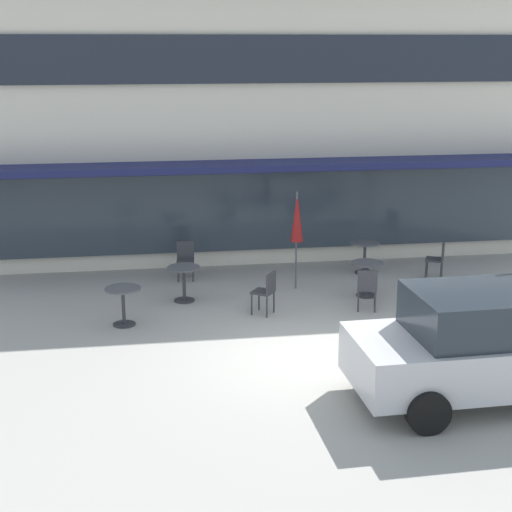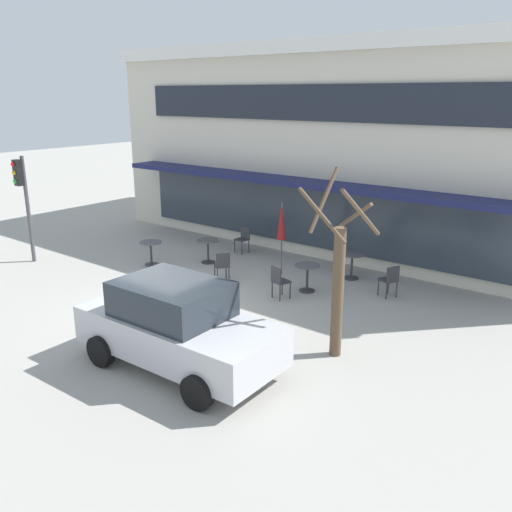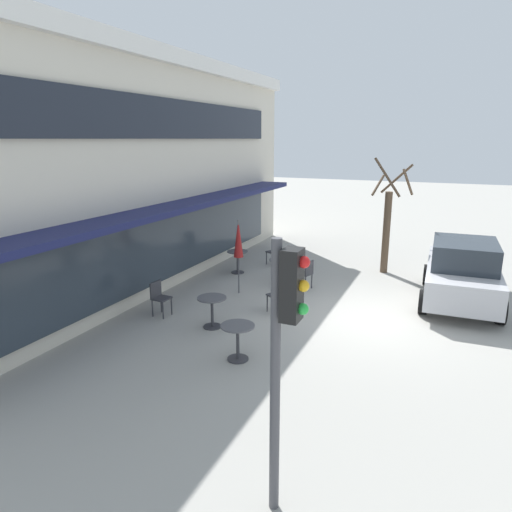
% 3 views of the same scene
% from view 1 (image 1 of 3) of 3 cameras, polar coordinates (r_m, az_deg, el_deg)
% --- Properties ---
extents(ground_plane, '(80.00, 80.00, 0.00)m').
position_cam_1_polar(ground_plane, '(13.96, 3.92, -7.28)').
color(ground_plane, '#9E9B93').
extents(building_facade, '(17.29, 9.10, 6.90)m').
position_cam_1_polar(building_facade, '(22.79, -1.44, 10.52)').
color(building_facade, beige).
rests_on(building_facade, ground).
extents(cafe_table_near_wall, '(0.70, 0.70, 0.76)m').
position_cam_1_polar(cafe_table_near_wall, '(18.82, 7.92, 0.27)').
color(cafe_table_near_wall, '#333338').
rests_on(cafe_table_near_wall, ground).
extents(cafe_table_streetside, '(0.70, 0.70, 0.76)m').
position_cam_1_polar(cafe_table_streetside, '(16.69, -5.27, -1.60)').
color(cafe_table_streetside, '#333338').
rests_on(cafe_table_streetside, ground).
extents(cafe_table_by_tree, '(0.70, 0.70, 0.76)m').
position_cam_1_polar(cafe_table_by_tree, '(15.44, -9.64, -3.17)').
color(cafe_table_by_tree, '#333338').
rests_on(cafe_table_by_tree, ground).
extents(cafe_table_mid_patio, '(0.70, 0.70, 0.76)m').
position_cam_1_polar(cafe_table_mid_patio, '(17.12, 8.08, -1.25)').
color(cafe_table_mid_patio, '#333338').
rests_on(cafe_table_mid_patio, ground).
extents(patio_umbrella_green_folded, '(0.28, 0.28, 2.20)m').
position_cam_1_polar(patio_umbrella_green_folded, '(17.22, 2.97, 2.80)').
color(patio_umbrella_green_folded, '#4C4C51').
rests_on(patio_umbrella_green_folded, ground).
extents(cafe_chair_0, '(0.50, 0.50, 0.89)m').
position_cam_1_polar(cafe_chair_0, '(16.18, 8.09, -2.20)').
color(cafe_chair_0, '#333338').
rests_on(cafe_chair_0, ground).
extents(cafe_chair_1, '(0.43, 0.43, 0.89)m').
position_cam_1_polar(cafe_chair_1, '(18.24, -5.15, -0.09)').
color(cafe_chair_1, '#333338').
rests_on(cafe_chair_1, ground).
extents(cafe_chair_2, '(0.53, 0.53, 0.89)m').
position_cam_1_polar(cafe_chair_2, '(18.64, 13.10, -0.10)').
color(cafe_chair_2, '#333338').
rests_on(cafe_chair_2, ground).
extents(cafe_chair_3, '(0.56, 0.56, 0.89)m').
position_cam_1_polar(cafe_chair_3, '(15.81, 0.75, -2.47)').
color(cafe_chair_3, '#333338').
rests_on(cafe_chair_3, ground).
extents(parked_sedan, '(4.25, 2.10, 1.76)m').
position_cam_1_polar(parked_sedan, '(12.52, 16.36, -6.27)').
color(parked_sedan, '#B7B7BC').
rests_on(parked_sedan, ground).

